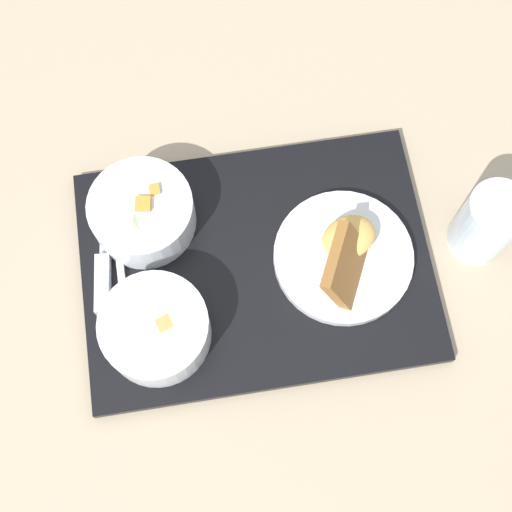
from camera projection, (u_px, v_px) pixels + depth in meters
The scene contains 8 objects.
ground_plane at pixel (256, 267), 0.92m from camera, with size 4.00×4.00×0.00m, color tan.
serving_tray at pixel (256, 265), 0.91m from camera, with size 0.47×0.36×0.02m.
bowl_salad at pixel (142, 212), 0.89m from camera, with size 0.13×0.13×0.06m.
bowl_soup at pixel (155, 329), 0.84m from camera, with size 0.13×0.13×0.06m.
plate_main at pixel (345, 254), 0.89m from camera, with size 0.18×0.18×0.08m.
knife at pixel (103, 275), 0.89m from camera, with size 0.02×0.19×0.02m.
spoon at pixel (119, 259), 0.90m from camera, with size 0.04×0.16×0.01m.
glass_water at pixel (486, 225), 0.89m from camera, with size 0.07×0.07×0.11m.
Camera 1 is at (-0.02, -0.28, 0.88)m, focal length 50.00 mm.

